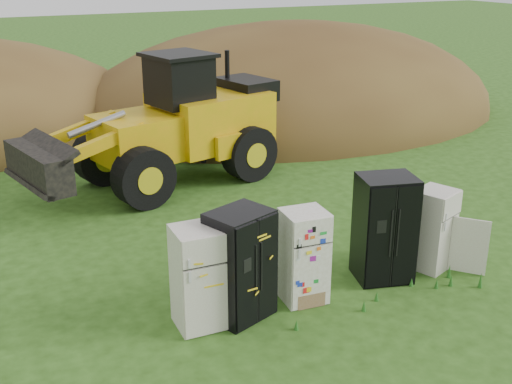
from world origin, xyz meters
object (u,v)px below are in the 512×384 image
fridge_black_side (240,265)px  wheel_loader (153,124)px  fridge_sticker (304,256)px  fridge_black_right (385,228)px  fridge_open_door (433,229)px  fridge_leftmost (198,277)px

fridge_black_side → wheel_loader: wheel_loader is taller
wheel_loader → fridge_sticker: bearing=-98.9°
fridge_black_right → fridge_sticker: bearing=-163.0°
fridge_black_side → fridge_open_door: fridge_black_side is taller
wheel_loader → fridge_black_right: bearing=-84.7°
fridge_black_side → fridge_black_right: (2.92, 0.08, 0.06)m
fridge_open_door → wheel_loader: size_ratio=0.23×
fridge_leftmost → fridge_sticker: fridge_leftmost is taller
fridge_sticker → fridge_black_right: size_ratio=0.83×
fridge_sticker → wheel_loader: wheel_loader is taller
fridge_leftmost → wheel_loader: size_ratio=0.24×
fridge_leftmost → fridge_black_right: 3.64m
fridge_leftmost → fridge_open_door: 4.72m
fridge_black_side → fridge_sticker: fridge_black_side is taller
fridge_black_side → fridge_leftmost: bearing=157.1°
fridge_open_door → wheel_loader: wheel_loader is taller
fridge_leftmost → wheel_loader: bearing=80.1°
fridge_black_side → fridge_black_right: fridge_black_right is taller
fridge_leftmost → fridge_black_right: bearing=2.6°
fridge_sticker → wheel_loader: bearing=99.6°
fridge_sticker → wheel_loader: size_ratio=0.24×
fridge_black_right → fridge_open_door: bearing=11.8°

